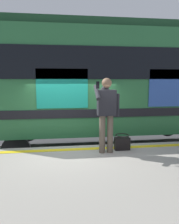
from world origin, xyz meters
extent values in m
plane|color=#3D3D3F|center=(0.00, 0.00, 0.00)|extent=(24.72, 24.72, 0.00)
cube|color=#9E998E|center=(0.00, 1.83, 0.48)|extent=(13.45, 3.66, 0.96)
cube|color=yellow|center=(0.00, 0.30, 0.96)|extent=(13.18, 0.16, 0.01)
cube|color=slate|center=(0.00, -1.52, 0.08)|extent=(17.49, 0.08, 0.16)
cube|color=slate|center=(0.00, -2.96, 0.08)|extent=(17.49, 0.08, 0.16)
cube|color=#2D723F|center=(-1.33, -2.24, 2.53)|extent=(9.18, 2.97, 3.15)
cube|color=#1B4426|center=(-1.33, -2.24, 4.22)|extent=(8.99, 2.73, 0.24)
cube|color=black|center=(-1.33, -0.74, 3.08)|extent=(8.72, 0.03, 0.90)
cube|color=black|center=(-1.33, -0.74, 1.66)|extent=(8.72, 0.03, 0.24)
cube|color=#3359B2|center=(-2.94, -0.74, 2.37)|extent=(1.41, 0.02, 1.09)
cube|color=#19A58C|center=(0.28, -0.74, 2.37)|extent=(1.41, 0.02, 1.09)
cylinder|color=black|center=(1.65, -1.05, 0.58)|extent=(0.84, 0.12, 0.84)
cylinder|color=black|center=(1.65, -3.43, 0.58)|extent=(0.84, 0.12, 0.84)
cylinder|color=black|center=(-4.31, -3.43, 0.58)|extent=(0.84, 0.12, 0.84)
cylinder|color=brown|center=(-0.77, 0.60, 1.39)|extent=(0.14, 0.14, 0.87)
cylinder|color=brown|center=(-0.59, 0.60, 1.39)|extent=(0.14, 0.14, 0.87)
cube|color=black|center=(-0.68, 0.60, 2.10)|extent=(0.40, 0.24, 0.56)
sphere|color=black|center=(-0.68, 0.44, 2.37)|extent=(0.20, 0.20, 0.20)
sphere|color=#997051|center=(-0.68, 0.60, 2.54)|extent=(0.22, 0.22, 0.22)
cylinder|color=black|center=(-0.93, 0.60, 2.05)|extent=(0.09, 0.09, 0.51)
cylinder|color=black|center=(-0.45, 0.68, 2.34)|extent=(0.09, 0.42, 0.33)
cube|color=black|center=(-0.45, 0.78, 2.50)|extent=(0.07, 0.02, 0.15)
cube|color=black|center=(-1.10, 0.46, 1.10)|extent=(0.36, 0.16, 0.29)
torus|color=black|center=(-1.10, 0.46, 1.31)|extent=(0.33, 0.33, 0.02)
camera|label=1|loc=(0.33, 5.24, 2.60)|focal=34.38mm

